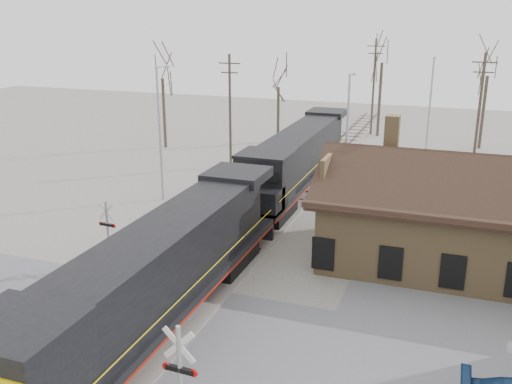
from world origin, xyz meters
TOP-DOWN VIEW (x-y plane):
  - ground at (0.00, 0.00)m, footprint 140.00×140.00m
  - road at (0.00, 0.00)m, footprint 60.00×9.00m
  - track_main at (0.00, 15.00)m, footprint 3.40×90.00m
  - track_siding at (-4.50, 15.00)m, footprint 3.40×90.00m
  - depot at (11.99, 12.00)m, footprint 15.20×9.31m
  - locomotive_lead at (0.00, -0.44)m, footprint 3.31×22.13m
  - locomotive_trailing at (0.00, 21.97)m, footprint 3.31×22.13m
  - crossbuck_far at (-5.83, 5.18)m, footprint 1.09×0.29m
  - streetlight_a at (-8.92, 16.92)m, footprint 0.25×2.04m
  - streetlight_b at (3.67, 22.99)m, footprint 0.25×2.04m
  - streetlight_c at (8.76, 37.29)m, footprint 0.25×2.04m
  - utility_pole_a at (-7.81, 27.59)m, footprint 2.00×0.24m
  - utility_pole_b at (1.97, 46.67)m, footprint 2.00×0.24m
  - utility_pole_c at (13.02, 31.66)m, footprint 2.00×0.24m
  - tree_a at (-17.21, 32.52)m, footprint 4.74×4.74m
  - tree_b at (-6.99, 39.20)m, footprint 3.93×3.93m
  - tree_c at (2.84, 45.95)m, footprint 5.48×5.48m
  - tree_d at (13.74, 43.15)m, footprint 4.95×4.95m

SIDE VIEW (x-z plane):
  - ground at x=0.00m, z-range 0.00..0.00m
  - road at x=0.00m, z-range 0.00..0.03m
  - track_main at x=0.00m, z-range -0.05..0.19m
  - track_siding at x=-4.50m, z-range -0.05..0.19m
  - crossbuck_far at x=-5.83m, z-range -0.10..3.71m
  - depot at x=11.99m, z-range -1.54..6.36m
  - locomotive_trailing at x=0.00m, z-range 0.26..4.91m
  - locomotive_lead at x=0.00m, z-range 0.13..5.04m
  - streetlight_b at x=3.67m, z-range 0.54..9.74m
  - utility_pole_a at x=-7.81m, z-range 0.23..10.29m
  - streetlight_c at x=8.76m, z-range 0.54..10.13m
  - utility_pole_c at x=13.02m, z-range 0.23..10.64m
  - streetlight_a at x=-8.92m, z-range 0.54..10.43m
  - utility_pole_b at x=1.97m, z-range 0.23..10.97m
  - tree_b at x=-6.99m, z-range 2.04..11.68m
  - tree_a at x=-17.21m, z-range 2.46..14.07m
  - tree_d at x=13.74m, z-range 2.58..14.70m
  - tree_c at x=2.84m, z-range 2.86..16.28m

